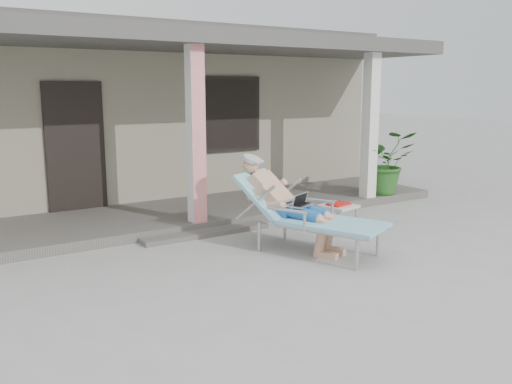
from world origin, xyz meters
TOP-DOWN VIEW (x-y plane):
  - ground at (0.00, 0.00)m, footprint 60.00×60.00m
  - house at (0.00, 6.50)m, footprint 10.40×5.40m
  - porch_deck at (0.00, 3.00)m, footprint 10.00×2.00m
  - porch_overhang at (0.00, 2.95)m, footprint 10.00×2.30m
  - porch_step at (0.00, 1.85)m, footprint 2.00×0.30m
  - lounger at (0.69, 0.56)m, footprint 1.51×2.13m
  - side_table at (1.82, 1.03)m, footprint 0.56×0.56m
  - potted_palm at (4.03, 2.26)m, footprint 1.36×1.29m

SIDE VIEW (x-z plane):
  - ground at x=0.00m, z-range 0.00..0.00m
  - porch_step at x=0.00m, z-range 0.00..0.07m
  - porch_deck at x=0.00m, z-range 0.00..0.15m
  - side_table at x=1.82m, z-range 0.15..0.58m
  - potted_palm at x=4.03m, z-range 0.15..1.36m
  - lounger at x=0.69m, z-range 0.16..1.50m
  - house at x=0.00m, z-range 0.02..3.32m
  - porch_overhang at x=0.00m, z-range 1.36..4.21m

